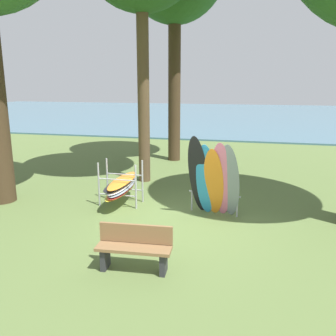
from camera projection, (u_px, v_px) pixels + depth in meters
The scene contains 5 objects.
ground_plane at pixel (181, 222), 9.05m from camera, with size 80.00×80.00×0.00m, color #566B38.
lake_water at pixel (240, 115), 38.28m from camera, with size 80.00×36.00×0.10m, color #477084.
leaning_board_pile at pixel (213, 180), 9.20m from camera, with size 1.46×0.89×2.17m.
board_storage_rack at pixel (122, 185), 10.33m from camera, with size 1.15×2.13×1.25m.
park_bench at pixel (135, 247), 6.69m from camera, with size 1.43×0.51×0.85m.
Camera 1 is at (1.69, -8.32, 3.43)m, focal length 38.51 mm.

